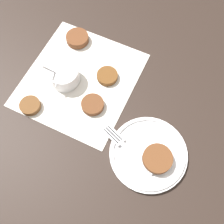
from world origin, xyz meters
TOP-DOWN VIEW (x-y plane):
  - ground_plane at (0.00, 0.00)m, footprint 4.00×4.00m
  - napkin at (0.01, -0.03)m, footprint 0.39×0.36m
  - sauce_bowl at (0.03, -0.07)m, footprint 0.10×0.09m
  - fritter_0 at (0.08, 0.05)m, footprint 0.07×0.07m
  - fritter_1 at (-0.03, 0.05)m, footprint 0.07×0.07m
  - fritter_2 at (0.15, -0.13)m, footprint 0.06×0.06m
  - fritter_3 at (-0.13, -0.09)m, footprint 0.08×0.08m
  - serving_plate at (0.17, 0.25)m, footprint 0.22×0.22m
  - fritter_on_plate at (0.18, 0.27)m, footprint 0.08×0.08m
  - fork at (0.17, 0.17)m, footprint 0.10×0.18m

SIDE VIEW (x-z plane):
  - ground_plane at x=0.00m, z-range 0.00..0.00m
  - napkin at x=0.01m, z-range 0.00..0.00m
  - serving_plate at x=0.17m, z-range 0.00..0.02m
  - fritter_1 at x=-0.03m, z-range 0.00..0.02m
  - fritter_2 at x=0.15m, z-range 0.00..0.02m
  - fritter_0 at x=0.08m, z-range 0.00..0.02m
  - fritter_3 at x=-0.13m, z-range 0.00..0.03m
  - fork at x=0.17m, z-range 0.02..0.02m
  - sauce_bowl at x=0.03m, z-range -0.02..0.08m
  - fritter_on_plate at x=0.18m, z-range 0.02..0.04m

